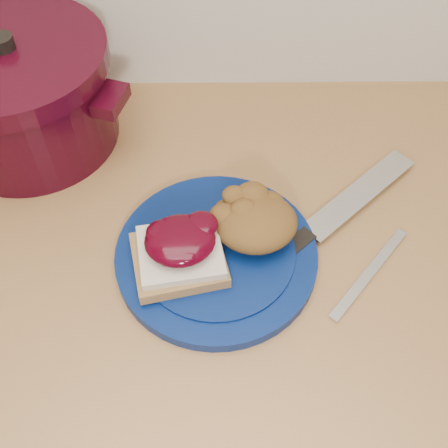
{
  "coord_description": "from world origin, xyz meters",
  "views": [
    {
      "loc": [
        0.06,
        1.04,
        1.51
      ],
      "look_at": [
        0.06,
        1.47,
        0.95
      ],
      "focal_mm": 45.0,
      "sensor_mm": 36.0,
      "label": 1
    }
  ],
  "objects_px": {
    "plate": "(216,256)",
    "chef_knife": "(301,243)",
    "butter_knife": "(370,273)",
    "dutch_oven": "(21,94)"
  },
  "relations": [
    {
      "from": "plate",
      "to": "dutch_oven",
      "type": "height_order",
      "value": "dutch_oven"
    },
    {
      "from": "chef_knife",
      "to": "dutch_oven",
      "type": "bearing_deg",
      "value": 108.84
    },
    {
      "from": "chef_knife",
      "to": "butter_knife",
      "type": "height_order",
      "value": "chef_knife"
    },
    {
      "from": "plate",
      "to": "butter_knife",
      "type": "bearing_deg",
      "value": -7.08
    },
    {
      "from": "chef_knife",
      "to": "butter_knife",
      "type": "relative_size",
      "value": 1.56
    },
    {
      "from": "chef_knife",
      "to": "dutch_oven",
      "type": "height_order",
      "value": "dutch_oven"
    },
    {
      "from": "butter_knife",
      "to": "chef_knife",
      "type": "bearing_deg",
      "value": 103.24
    },
    {
      "from": "plate",
      "to": "chef_knife",
      "type": "bearing_deg",
      "value": 9.78
    },
    {
      "from": "plate",
      "to": "chef_knife",
      "type": "distance_m",
      "value": 0.11
    },
    {
      "from": "plate",
      "to": "chef_knife",
      "type": "height_order",
      "value": "chef_knife"
    }
  ]
}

